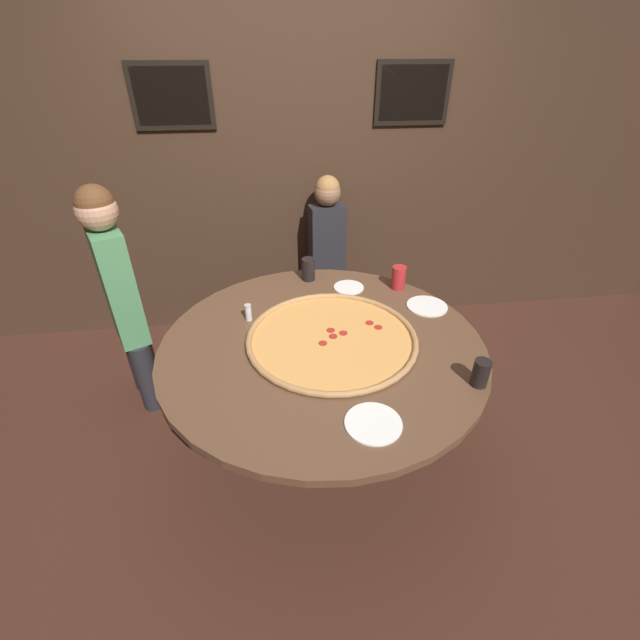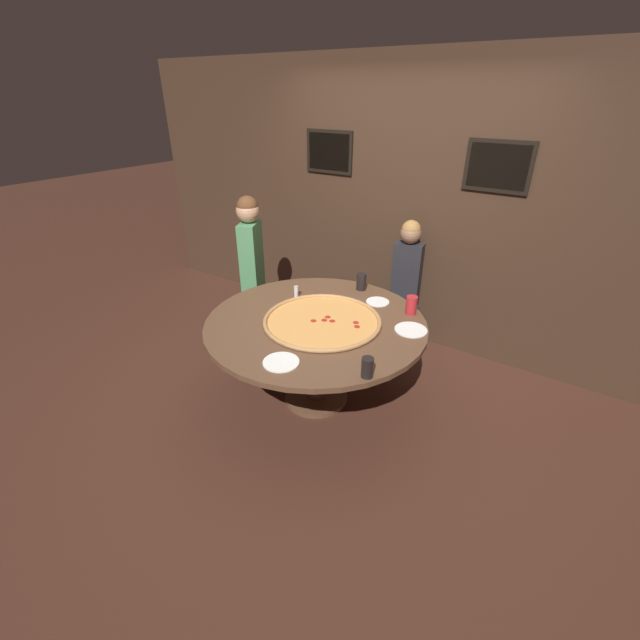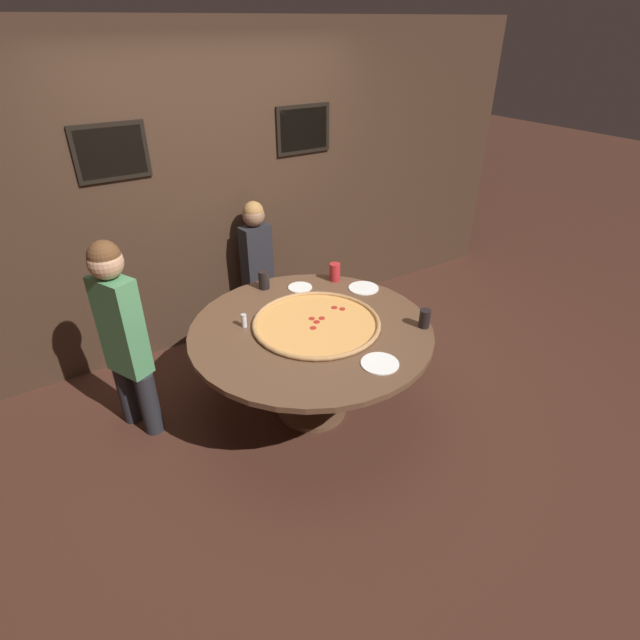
% 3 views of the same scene
% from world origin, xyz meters
% --- Properties ---
extents(ground_plane, '(24.00, 24.00, 0.00)m').
position_xyz_m(ground_plane, '(0.00, 0.00, 0.00)').
color(ground_plane, '#422319').
extents(back_wall, '(6.40, 0.08, 2.60)m').
position_xyz_m(back_wall, '(0.00, 1.44, 1.30)').
color(back_wall, '#3D281C').
rests_on(back_wall, ground_plane).
extents(dining_table, '(1.68, 1.68, 0.74)m').
position_xyz_m(dining_table, '(0.00, 0.00, 0.62)').
color(dining_table, brown).
rests_on(dining_table, ground_plane).
extents(giant_pizza, '(0.90, 0.90, 0.03)m').
position_xyz_m(giant_pizza, '(0.05, 0.01, 0.75)').
color(giant_pizza, '#E0994C').
rests_on(giant_pizza, dining_table).
extents(drink_cup_near_right, '(0.09, 0.09, 0.15)m').
position_xyz_m(drink_cup_near_right, '(0.55, 0.52, 0.81)').
color(drink_cup_near_right, '#B22328').
rests_on(drink_cup_near_right, dining_table).
extents(drink_cup_front_edge, '(0.08, 0.08, 0.13)m').
position_xyz_m(drink_cup_front_edge, '(0.66, -0.41, 0.81)').
color(drink_cup_front_edge, black).
rests_on(drink_cup_front_edge, dining_table).
extents(drink_cup_far_right, '(0.09, 0.09, 0.15)m').
position_xyz_m(drink_cup_far_right, '(-0.00, 0.70, 0.81)').
color(drink_cup_far_right, black).
rests_on(drink_cup_far_right, dining_table).
extents(white_plate_far_back, '(0.24, 0.24, 0.01)m').
position_xyz_m(white_plate_far_back, '(0.66, 0.27, 0.74)').
color(white_plate_far_back, white).
rests_on(white_plate_far_back, dining_table).
extents(white_plate_beside_cup, '(0.19, 0.19, 0.01)m').
position_xyz_m(white_plate_beside_cup, '(0.24, 0.55, 0.74)').
color(white_plate_beside_cup, white).
rests_on(white_plate_beside_cup, dining_table).
extents(white_plate_right_side, '(0.24, 0.24, 0.01)m').
position_xyz_m(white_plate_right_side, '(0.14, -0.59, 0.74)').
color(white_plate_right_side, white).
rests_on(white_plate_right_side, dining_table).
extents(condiment_shaker, '(0.04, 0.04, 0.10)m').
position_xyz_m(condiment_shaker, '(-0.38, 0.26, 0.79)').
color(condiment_shaker, silver).
rests_on(condiment_shaker, dining_table).
extents(diner_far_right, '(0.33, 0.19, 1.26)m').
position_xyz_m(diner_far_right, '(0.20, 1.23, 0.72)').
color(diner_far_right, '#232328').
rests_on(diner_far_right, ground_plane).
extents(diner_far_left, '(0.27, 0.38, 1.44)m').
position_xyz_m(diner_far_left, '(-1.13, 0.53, 0.82)').
color(diner_far_left, '#232328').
rests_on(diner_far_left, ground_plane).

